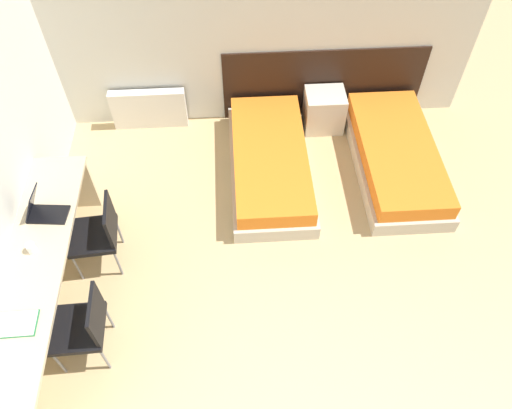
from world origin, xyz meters
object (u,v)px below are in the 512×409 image
chair_near_laptop (98,232)px  chair_near_notebook (83,325)px  bed_near_window (270,163)px  bed_near_door (396,157)px  nightstand (324,110)px  laptop (43,210)px

chair_near_laptop → chair_near_notebook: (0.00, -0.96, 0.00)m
bed_near_window → bed_near_door: size_ratio=1.00×
bed_near_door → chair_near_laptop: size_ratio=2.28×
bed_near_door → chair_near_notebook: chair_near_notebook is taller
bed_near_window → chair_near_notebook: chair_near_notebook is taller
bed_near_window → nightstand: nightstand is taller
chair_near_notebook → laptop: size_ratio=2.31×
bed_near_door → nightstand: nightstand is taller
bed_near_door → chair_near_laptop: chair_near_laptop is taller
chair_near_laptop → nightstand: bearing=32.3°
bed_near_door → chair_near_notebook: bearing=-147.6°
bed_near_window → bed_near_door: (1.48, 0.00, 0.00)m
bed_near_door → laptop: laptop is taller
chair_near_laptop → chair_near_notebook: bearing=-94.5°
chair_near_laptop → laptop: size_ratio=2.31×
bed_near_door → nightstand: size_ratio=3.82×
chair_near_laptop → laptop: (-0.42, 0.02, 0.35)m
bed_near_window → laptop: size_ratio=5.27×
bed_near_window → chair_near_notebook: bearing=-130.5°
bed_near_window → chair_near_laptop: size_ratio=2.28×
bed_near_window → chair_near_notebook: (-1.75, -2.05, 0.31)m
bed_near_door → nightstand: bearing=133.6°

